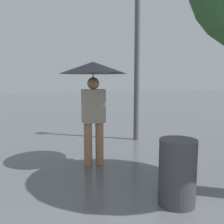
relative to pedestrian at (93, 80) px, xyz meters
name	(u,v)px	position (x,y,z in m)	size (l,w,h in m)	color
pedestrian	(93,80)	(0.00, 0.00, 0.00)	(1.19, 1.19, 1.87)	#9E7051
street_lamp	(137,42)	(1.52, 1.57, 0.95)	(0.33, 0.33, 3.96)	#515456
trash_bin	(177,172)	(0.64, -1.73, -1.13)	(0.46, 0.46, 0.83)	#38383D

